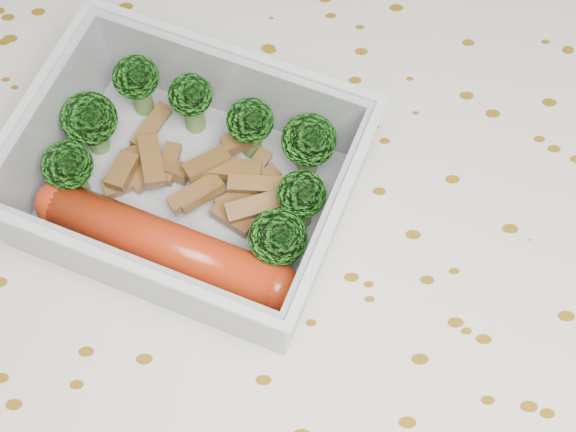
{
  "coord_description": "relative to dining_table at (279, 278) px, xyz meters",
  "views": [
    {
      "loc": [
        0.0,
        -0.2,
        1.19
      ],
      "look_at": [
        0.01,
        -0.01,
        0.78
      ],
      "focal_mm": 50.0,
      "sensor_mm": 36.0,
      "label": 1
    }
  ],
  "objects": [
    {
      "name": "lunch_container",
      "position": [
        -0.05,
        0.02,
        0.11
      ],
      "size": [
        0.23,
        0.21,
        0.07
      ],
      "color": "#B4BBC2",
      "rests_on": "tablecloth"
    },
    {
      "name": "dining_table",
      "position": [
        0.0,
        0.0,
        0.0
      ],
      "size": [
        1.4,
        0.9,
        0.75
      ],
      "color": "brown",
      "rests_on": "ground"
    },
    {
      "name": "meat_pile",
      "position": [
        -0.04,
        0.03,
        0.1
      ],
      "size": [
        0.12,
        0.09,
        0.02
      ],
      "color": "brown",
      "rests_on": "lunch_container"
    },
    {
      "name": "broccoli_florets",
      "position": [
        -0.04,
        0.03,
        0.12
      ],
      "size": [
        0.17,
        0.13,
        0.05
      ],
      "color": "#608C3F",
      "rests_on": "lunch_container"
    },
    {
      "name": "tablecloth",
      "position": [
        0.0,
        0.0,
        0.05
      ],
      "size": [
        1.46,
        0.96,
        0.19
      ],
      "color": "silver",
      "rests_on": "dining_table"
    },
    {
      "name": "sausage",
      "position": [
        -0.06,
        -0.02,
        0.11
      ],
      "size": [
        0.15,
        0.08,
        0.03
      ],
      "color": "#AC2B0E",
      "rests_on": "lunch_container"
    }
  ]
}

